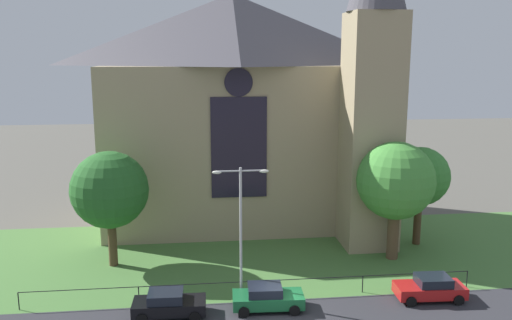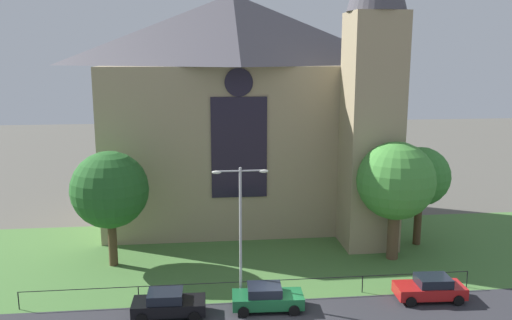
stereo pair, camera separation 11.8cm
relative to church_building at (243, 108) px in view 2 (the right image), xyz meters
The scene contains 11 objects.
ground 13.22m from the church_building, 86.19° to the right, with size 160.00×160.00×0.00m, color #56544C.
grass_verge 14.56m from the church_building, 86.93° to the right, with size 120.00×20.00×0.01m, color #477538.
church_building is the anchor object (origin of this frame).
iron_railing 18.36m from the church_building, 92.80° to the right, with size 28.08×0.07×1.13m.
tree_left_near 14.67m from the church_building, 137.27° to the right, with size 5.45×5.45×8.33m.
tree_right_far 16.04m from the church_building, 30.01° to the right, with size 4.59×4.59×7.85m.
tree_right_near 15.23m from the church_building, 45.61° to the right, with size 5.67×5.67×8.78m.
streetlamp_near 16.73m from the church_building, 95.52° to the right, with size 3.37×0.26×8.36m.
parked_car_black 20.84m from the church_building, 108.56° to the right, with size 4.24×2.11×1.51m.
parked_car_green 19.82m from the church_building, 90.36° to the right, with size 4.28×2.20×1.51m.
parked_car_red 22.11m from the church_building, 59.61° to the right, with size 4.28×2.18×1.51m.
Camera 2 is at (-4.53, -28.13, 14.92)m, focal length 37.28 mm.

